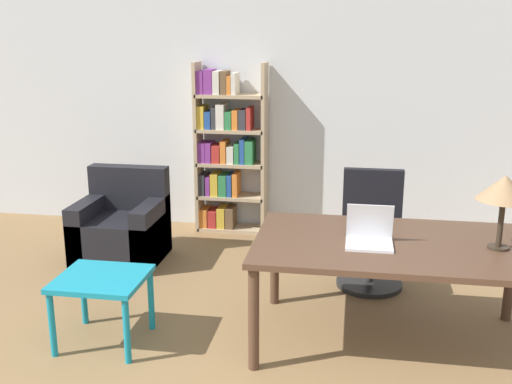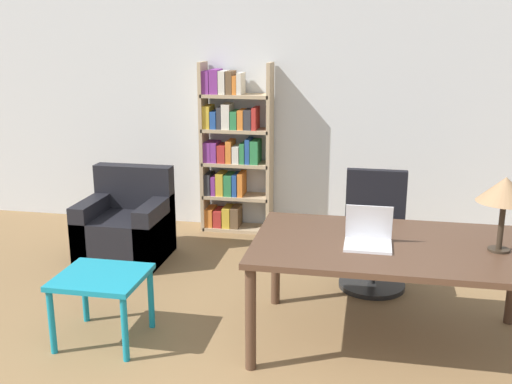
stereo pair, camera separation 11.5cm
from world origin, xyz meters
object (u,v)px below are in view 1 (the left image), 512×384
object	(u,v)px
table_lamp	(505,189)
laptop	(369,236)
office_chair	(371,234)
bookshelf	(226,151)
armchair	(122,230)
side_table_blue	(102,287)
desk	(395,252)

from	to	relation	value
table_lamp	laptop	bearing A→B (deg)	-175.89
office_chair	bookshelf	bearing A→B (deg)	141.64
office_chair	bookshelf	distance (m)	1.98
office_chair	laptop	bearing A→B (deg)	-92.67
laptop	office_chair	bearing A→B (deg)	87.33
armchair	bookshelf	xyz separation A→B (m)	(0.79, 1.02, 0.58)
table_lamp	armchair	world-z (taller)	table_lamp
table_lamp	side_table_blue	distance (m)	2.71
desk	laptop	xyz separation A→B (m)	(-0.18, -0.07, 0.13)
laptop	table_lamp	size ratio (longest dim) A/B	0.63
table_lamp	office_chair	world-z (taller)	table_lamp
desk	armchair	bearing A→B (deg)	153.66
desk	armchair	distance (m)	2.73
desk	office_chair	bearing A→B (deg)	97.04
armchair	bookshelf	distance (m)	1.41
table_lamp	armchair	distance (m)	3.41
laptop	office_chair	distance (m)	1.15
laptop	armchair	bearing A→B (deg)	150.56
laptop	table_lamp	xyz separation A→B (m)	(0.82, 0.06, 0.34)
armchair	table_lamp	bearing A→B (deg)	-21.50
desk	side_table_blue	size ratio (longest dim) A/B	3.19
side_table_blue	armchair	xyz separation A→B (m)	(-0.47, 1.52, -0.12)
office_chair	desk	bearing A→B (deg)	-82.96
desk	table_lamp	world-z (taller)	table_lamp
laptop	armchair	distance (m)	2.63
office_chair	armchair	size ratio (longest dim) A/B	1.14
table_lamp	bookshelf	distance (m)	3.20
table_lamp	side_table_blue	world-z (taller)	table_lamp
office_chair	side_table_blue	world-z (taller)	office_chair
desk	laptop	bearing A→B (deg)	-158.85
bookshelf	laptop	bearing A→B (deg)	-57.43
table_lamp	desk	bearing A→B (deg)	179.17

